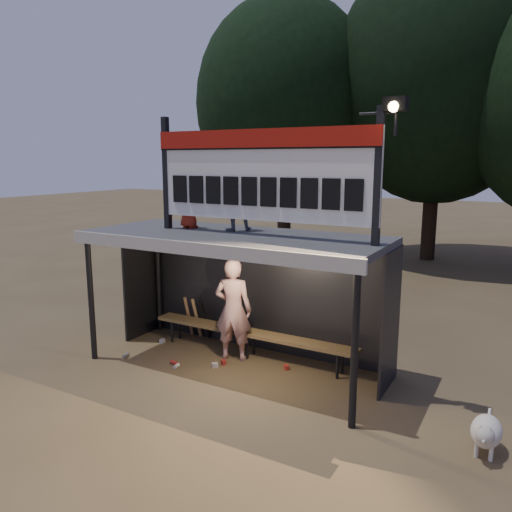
# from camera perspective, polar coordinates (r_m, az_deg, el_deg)

# --- Properties ---
(ground) EXTENTS (80.00, 80.00, 0.00)m
(ground) POSITION_cam_1_polar(r_m,az_deg,el_deg) (8.80, -2.48, -12.56)
(ground) COLOR brown
(ground) RESTS_ON ground
(player) EXTENTS (0.76, 0.59, 1.84)m
(player) POSITION_cam_1_polar(r_m,az_deg,el_deg) (8.83, -2.62, -6.12)
(player) COLOR white
(player) RESTS_ON ground
(child_a) EXTENTS (0.71, 0.70, 1.16)m
(child_a) POSITION_cam_1_polar(r_m,az_deg,el_deg) (8.47, -2.46, 6.81)
(child_a) COLOR slate
(child_a) RESTS_ON dugout_shelter
(child_b) EXTENTS (0.46, 0.34, 0.85)m
(child_b) POSITION_cam_1_polar(r_m,az_deg,el_deg) (8.87, -7.66, 5.92)
(child_b) COLOR #B02D1B
(child_b) RESTS_ON dugout_shelter
(dugout_shelter) EXTENTS (5.10, 2.08, 2.32)m
(dugout_shelter) POSITION_cam_1_polar(r_m,az_deg,el_deg) (8.44, -1.70, -0.41)
(dugout_shelter) COLOR #414244
(dugout_shelter) RESTS_ON ground
(scoreboard_assembly) EXTENTS (4.10, 0.27, 1.99)m
(scoreboard_assembly) POSITION_cam_1_polar(r_m,az_deg,el_deg) (7.78, 0.83, 9.60)
(scoreboard_assembly) COLOR black
(scoreboard_assembly) RESTS_ON dugout_shelter
(bench) EXTENTS (4.00, 0.35, 0.48)m
(bench) POSITION_cam_1_polar(r_m,az_deg,el_deg) (9.07, -0.64, -8.85)
(bench) COLOR olive
(bench) RESTS_ON ground
(tree_left) EXTENTS (6.46, 6.46, 9.27)m
(tree_left) POSITION_cam_1_polar(r_m,az_deg,el_deg) (18.87, 3.37, 17.02)
(tree_left) COLOR #302015
(tree_left) RESTS_ON ground
(tree_mid) EXTENTS (7.22, 7.22, 10.36)m
(tree_mid) POSITION_cam_1_polar(r_m,az_deg,el_deg) (18.82, 20.16, 18.41)
(tree_mid) COLOR black
(tree_mid) RESTS_ON ground
(dog) EXTENTS (0.36, 0.81, 0.49)m
(dog) POSITION_cam_1_polar(r_m,az_deg,el_deg) (6.95, 24.81, -17.79)
(dog) COLOR white
(dog) RESTS_ON ground
(bats) EXTENTS (0.48, 0.33, 0.84)m
(bats) POSITION_cam_1_polar(r_m,az_deg,el_deg) (10.01, -6.79, -7.04)
(bats) COLOR #936944
(bats) RESTS_ON ground
(litter) EXTENTS (2.86, 1.07, 0.08)m
(litter) POSITION_cam_1_polar(r_m,az_deg,el_deg) (9.06, -7.04, -11.66)
(litter) COLOR red
(litter) RESTS_ON ground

